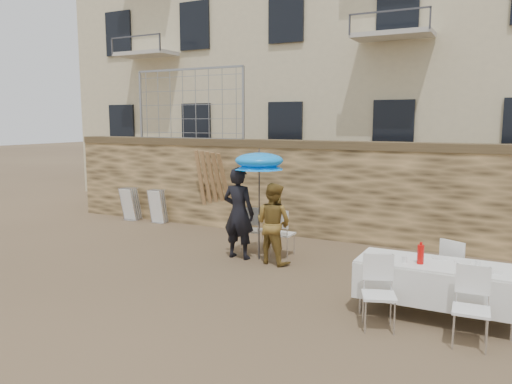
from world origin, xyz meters
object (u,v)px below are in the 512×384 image
at_px(umbrella, 259,164).
at_px(soda_bottle, 421,254).
at_px(couple_chair_left, 252,229).
at_px(couple_chair_right, 283,232).
at_px(woman_dress, 273,223).
at_px(chair_stack_left, 134,203).
at_px(table_chair_back, 458,270).
at_px(chair_stack_right, 160,206).
at_px(banquet_table, 437,266).
at_px(table_chair_front_right, 471,308).
at_px(table_chair_front_left, 379,294).
at_px(man_suit, 239,213).

xyz_separation_m(umbrella, soda_bottle, (3.28, -1.63, -0.97)).
bearing_deg(couple_chair_left, couple_chair_right, 167.50).
xyz_separation_m(woman_dress, chair_stack_left, (-5.21, 2.04, -0.31)).
relative_size(woman_dress, table_chair_back, 1.60).
bearing_deg(chair_stack_right, table_chair_back, -18.94).
bearing_deg(couple_chair_left, banquet_table, 141.09).
height_order(couple_chair_left, table_chair_front_right, same).
height_order(woman_dress, table_chair_front_right, woman_dress).
bearing_deg(table_chair_front_left, woman_dress, 120.01).
bearing_deg(woman_dress, table_chair_front_left, 151.07).
xyz_separation_m(man_suit, couple_chair_left, (0.00, 0.55, -0.42)).
bearing_deg(chair_stack_right, couple_chair_right, -19.35).
bearing_deg(banquet_table, couple_chair_right, 148.79).
distance_m(man_suit, couple_chair_left, 0.69).
bearing_deg(table_chair_front_left, table_chair_back, 42.76).
distance_m(couple_chair_left, chair_stack_left, 4.70).
height_order(soda_bottle, chair_stack_right, soda_bottle).
bearing_deg(chair_stack_right, couple_chair_left, -22.80).
distance_m(woman_dress, table_chair_front_right, 4.22).
xyz_separation_m(table_chair_front_right, chair_stack_left, (-8.83, 4.17, -0.02)).
height_order(man_suit, table_chair_back, man_suit).
xyz_separation_m(woman_dress, couple_chair_left, (-0.75, 0.55, -0.29)).
height_order(banquet_table, table_chair_front_left, table_chair_front_left).
distance_m(couple_chair_right, banquet_table, 3.73).
bearing_deg(couple_chair_right, chair_stack_left, -15.37).
relative_size(soda_bottle, table_chair_front_right, 0.27).
height_order(man_suit, woman_dress, man_suit).
distance_m(table_chair_front_right, chair_stack_right, 8.96).
xyz_separation_m(umbrella, table_chair_back, (3.68, -0.68, -1.40)).
bearing_deg(soda_bottle, chair_stack_right, 153.73).
bearing_deg(table_chair_back, couple_chair_right, 8.67).
bearing_deg(umbrella, soda_bottle, -26.37).
bearing_deg(chair_stack_left, couple_chair_left, -18.54).
bearing_deg(woman_dress, banquet_table, 167.38).
distance_m(woman_dress, chair_stack_left, 5.60).
bearing_deg(chair_stack_left, umbrella, -21.83).
height_order(table_chair_front_left, table_chair_back, same).
relative_size(man_suit, woman_dress, 1.18).
height_order(soda_bottle, table_chair_back, soda_bottle).
distance_m(umbrella, table_chair_back, 3.99).
bearing_deg(table_chair_back, man_suit, 19.06).
relative_size(man_suit, chair_stack_right, 1.97).
height_order(chair_stack_left, chair_stack_right, same).
distance_m(table_chair_front_right, table_chair_back, 1.58).
bearing_deg(couple_chair_right, couple_chair_left, 0.79).
bearing_deg(table_chair_back, couple_chair_left, 11.67).
height_order(couple_chair_left, table_chair_back, same).
xyz_separation_m(couple_chair_left, chair_stack_left, (-4.46, 1.49, -0.02)).
bearing_deg(banquet_table, woman_dress, 156.26).
xyz_separation_m(banquet_table, chair_stack_right, (-7.43, 3.42, -0.27)).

